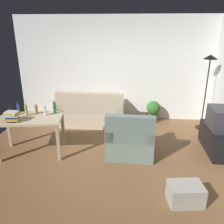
{
  "coord_description": "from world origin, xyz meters",
  "views": [
    {
      "loc": [
        0.52,
        -4.0,
        2.4
      ],
      "look_at": [
        0.1,
        0.5,
        0.75
      ],
      "focal_mm": 37.45,
      "sensor_mm": 36.0,
      "label": 1
    }
  ],
  "objects": [
    {
      "name": "bottle_blue",
      "position": [
        -1.73,
        0.17,
        0.87
      ],
      "size": [
        0.05,
        0.05,
        0.24
      ],
      "color": "#2347A3",
      "rests_on": "desk"
    },
    {
      "name": "ground_plane",
      "position": [
        0.0,
        0.0,
        -0.01
      ],
      "size": [
        5.2,
        4.4,
        0.02
      ],
      "primitive_type": "cube",
      "color": "brown"
    },
    {
      "name": "potted_plant",
      "position": [
        1.07,
        1.9,
        0.33
      ],
      "size": [
        0.36,
        0.36,
        0.57
      ],
      "color": "brown",
      "rests_on": "ground_plane"
    },
    {
      "name": "tv",
      "position": [
        2.25,
        0.45,
        0.7
      ],
      "size": [
        0.41,
        0.6,
        0.44
      ],
      "rotation": [
        0.0,
        0.0,
        1.57
      ],
      "color": "#2D2D33",
      "rests_on": "tv_stand"
    },
    {
      "name": "bottle_clear",
      "position": [
        -1.18,
        0.16,
        0.86
      ],
      "size": [
        0.05,
        0.05,
        0.23
      ],
      "color": "silver",
      "rests_on": "desk"
    },
    {
      "name": "book_stack",
      "position": [
        -1.66,
        -0.2,
        0.86
      ],
      "size": [
        0.28,
        0.23,
        0.2
      ],
      "color": "#593372",
      "rests_on": "desk"
    },
    {
      "name": "tv_stand",
      "position": [
        2.25,
        0.45,
        0.24
      ],
      "size": [
        0.44,
        1.1,
        0.48
      ],
      "rotation": [
        0.0,
        0.0,
        1.57
      ],
      "color": "black",
      "rests_on": "ground_plane"
    },
    {
      "name": "bottle_amber",
      "position": [
        -1.39,
        0.22,
        0.85
      ],
      "size": [
        0.05,
        0.05,
        0.21
      ],
      "color": "#9E6019",
      "rests_on": "desk"
    },
    {
      "name": "couch",
      "position": [
        -0.53,
        1.59,
        0.31
      ],
      "size": [
        1.64,
        0.84,
        0.92
      ],
      "rotation": [
        0.0,
        0.0,
        3.14
      ],
      "color": "beige",
      "rests_on": "ground_plane"
    },
    {
      "name": "bottle_dark",
      "position": [
        -1.92,
        0.18,
        0.85
      ],
      "size": [
        0.04,
        0.04,
        0.22
      ],
      "color": "black",
      "rests_on": "desk"
    },
    {
      "name": "storage_box",
      "position": [
        1.31,
        -1.17,
        0.15
      ],
      "size": [
        0.52,
        0.41,
        0.3
      ],
      "primitive_type": "cube",
      "rotation": [
        0.0,
        0.0,
        0.15
      ],
      "color": "#A8A399",
      "rests_on": "ground_plane"
    },
    {
      "name": "desk",
      "position": [
        -1.44,
        0.01,
        0.65
      ],
      "size": [
        1.29,
        0.87,
        0.76
      ],
      "rotation": [
        0.0,
        0.0,
        0.15
      ],
      "color": "#C6B28E",
      "rests_on": "ground_plane"
    },
    {
      "name": "bottle_squat",
      "position": [
        -1.54,
        0.11,
        0.87
      ],
      "size": [
        0.06,
        0.06,
        0.26
      ],
      "color": "#BCB24C",
      "rests_on": "desk"
    },
    {
      "name": "bottle_green",
      "position": [
        -1.03,
        0.28,
        0.88
      ],
      "size": [
        0.06,
        0.06,
        0.27
      ],
      "color": "#1E722D",
      "rests_on": "desk"
    },
    {
      "name": "armchair",
      "position": [
        0.49,
        0.14,
        0.32
      ],
      "size": [
        0.92,
        0.86,
        0.92
      ],
      "rotation": [
        0.0,
        0.0,
        3.12
      ],
      "color": "slate",
      "rests_on": "ground_plane"
    },
    {
      "name": "torchiere_lamp",
      "position": [
        2.25,
        1.59,
        1.41
      ],
      "size": [
        0.32,
        0.32,
        1.81
      ],
      "color": "black",
      "rests_on": "ground_plane"
    },
    {
      "name": "wall_rear",
      "position": [
        0.0,
        2.2,
        1.35
      ],
      "size": [
        5.2,
        0.1,
        2.7
      ],
      "primitive_type": "cube",
      "color": "white",
      "rests_on": "ground_plane"
    }
  ]
}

